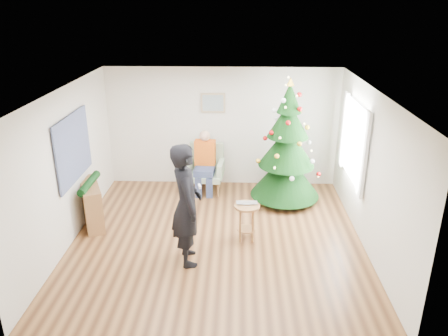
{
  "coord_description": "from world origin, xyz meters",
  "views": [
    {
      "loc": [
        0.35,
        -6.64,
        3.96
      ],
      "look_at": [
        0.1,
        0.6,
        1.1
      ],
      "focal_mm": 35.0,
      "sensor_mm": 36.0,
      "label": 1
    }
  ],
  "objects_px": {
    "christmas_tree": "(287,148)",
    "stool": "(247,222)",
    "standing_man": "(186,205)",
    "console": "(92,204)",
    "armchair": "(205,174)"
  },
  "relations": [
    {
      "from": "christmas_tree",
      "to": "standing_man",
      "type": "distance_m",
      "value": 2.87
    },
    {
      "from": "stool",
      "to": "christmas_tree",
      "type": "bearing_deg",
      "value": 63.01
    },
    {
      "from": "christmas_tree",
      "to": "stool",
      "type": "distance_m",
      "value": 1.96
    },
    {
      "from": "armchair",
      "to": "console",
      "type": "relative_size",
      "value": 1.02
    },
    {
      "from": "stool",
      "to": "standing_man",
      "type": "xyz_separation_m",
      "value": [
        -0.94,
        -0.69,
        0.65
      ]
    },
    {
      "from": "standing_man",
      "to": "console",
      "type": "xyz_separation_m",
      "value": [
        -1.9,
        1.15,
        -0.59
      ]
    },
    {
      "from": "christmas_tree",
      "to": "console",
      "type": "xyz_separation_m",
      "value": [
        -3.65,
        -1.13,
        -0.74
      ]
    },
    {
      "from": "stool",
      "to": "console",
      "type": "xyz_separation_m",
      "value": [
        -2.84,
        0.46,
        0.07
      ]
    },
    {
      "from": "stool",
      "to": "console",
      "type": "bearing_deg",
      "value": 170.87
    },
    {
      "from": "stool",
      "to": "armchair",
      "type": "bearing_deg",
      "value": 112.89
    },
    {
      "from": "stool",
      "to": "standing_man",
      "type": "bearing_deg",
      "value": -143.78
    },
    {
      "from": "standing_man",
      "to": "armchair",
      "type": "bearing_deg",
      "value": -15.63
    },
    {
      "from": "christmas_tree",
      "to": "console",
      "type": "height_order",
      "value": "christmas_tree"
    },
    {
      "from": "console",
      "to": "stool",
      "type": "bearing_deg",
      "value": -33.07
    },
    {
      "from": "standing_man",
      "to": "stool",
      "type": "bearing_deg",
      "value": -67.75
    }
  ]
}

